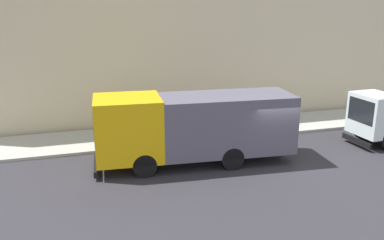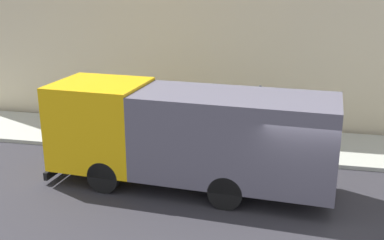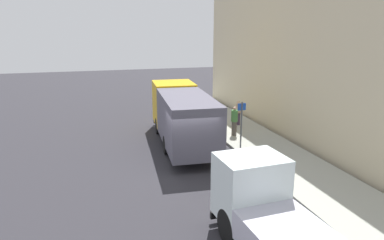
{
  "view_description": "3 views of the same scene",
  "coord_description": "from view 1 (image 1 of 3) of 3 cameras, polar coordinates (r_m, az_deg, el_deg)",
  "views": [
    {
      "loc": [
        -14.78,
        8.16,
        6.52
      ],
      "look_at": [
        1.36,
        3.36,
        1.7
      ],
      "focal_mm": 38.11,
      "sensor_mm": 36.0,
      "label": 1
    },
    {
      "loc": [
        -11.66,
        0.69,
        5.98
      ],
      "look_at": [
        1.77,
        3.56,
        1.73
      ],
      "focal_mm": 43.8,
      "sensor_mm": 36.0,
      "label": 2
    },
    {
      "loc": [
        -3.84,
        -13.88,
        6.09
      ],
      "look_at": [
        0.87,
        2.08,
        1.69
      ],
      "focal_mm": 32.3,
      "sensor_mm": 36.0,
      "label": 3
    }
  ],
  "objects": [
    {
      "name": "pedestrian_standing",
      "position": [
        19.96,
        -3.12,
        -0.06
      ],
      "size": [
        0.45,
        0.45,
        1.68
      ],
      "rotation": [
        0.0,
        0.0,
        0.2
      ],
      "color": "#504840",
      "rests_on": "sidewalk"
    },
    {
      "name": "pedestrian_walking",
      "position": [
        20.71,
        -9.15,
        0.21
      ],
      "size": [
        0.48,
        0.48,
        1.58
      ],
      "rotation": [
        0.0,
        0.0,
        5.65
      ],
      "color": "#45344C",
      "rests_on": "sidewalk"
    },
    {
      "name": "street_sign_post",
      "position": [
        19.9,
        3.18,
        1.53
      ],
      "size": [
        0.44,
        0.08,
        2.41
      ],
      "color": "#4C5156",
      "rests_on": "sidewalk"
    },
    {
      "name": "building_facade",
      "position": [
        23.22,
        4.15,
        11.19
      ],
      "size": [
        0.5,
        30.0,
        9.2
      ],
      "primitive_type": "cube",
      "color": "beige",
      "rests_on": "ground"
    },
    {
      "name": "ground",
      "position": [
        18.1,
        11.56,
        -5.49
      ],
      "size": [
        80.0,
        80.0,
        0.0
      ],
      "primitive_type": "plane",
      "color": "#2C2B30"
    },
    {
      "name": "sidewalk",
      "position": [
        22.07,
        5.91,
        -1.11
      ],
      "size": [
        3.38,
        30.0,
        0.14
      ],
      "primitive_type": "cube",
      "color": "#A6A99D",
      "rests_on": "ground"
    },
    {
      "name": "large_utility_truck",
      "position": [
        16.91,
        0.29,
        -0.72
      ],
      "size": [
        2.97,
        8.44,
        2.97
      ],
      "rotation": [
        0.0,
        0.0,
        -0.08
      ],
      "color": "#E8AE0D",
      "rests_on": "ground"
    }
  ]
}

